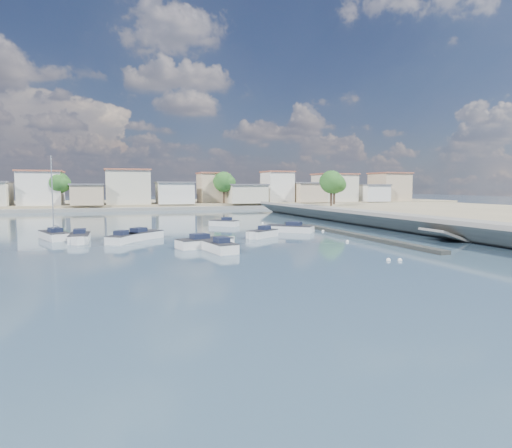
% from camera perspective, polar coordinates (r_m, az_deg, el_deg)
% --- Properties ---
extents(ground, '(400.00, 400.00, 0.00)m').
position_cam_1_polar(ground, '(73.31, -3.80, 0.64)').
color(ground, '#293D52').
rests_on(ground, ground).
extents(seawall_walkway, '(5.00, 90.00, 1.80)m').
position_cam_1_polar(seawall_walkway, '(57.54, 21.72, -0.00)').
color(seawall_walkway, slate).
rests_on(seawall_walkway, ground).
extents(breakwater, '(2.00, 31.02, 0.35)m').
position_cam_1_polar(breakwater, '(50.63, 11.86, -1.22)').
color(breakwater, black).
rests_on(breakwater, ground).
extents(far_shore_land, '(160.00, 40.00, 1.40)m').
position_cam_1_polar(far_shore_land, '(124.19, -9.96, 2.68)').
color(far_shore_land, gray).
rests_on(far_shore_land, ground).
extents(far_shore_quay, '(160.00, 2.50, 0.80)m').
position_cam_1_polar(far_shore_quay, '(103.51, -8.20, 2.09)').
color(far_shore_quay, slate).
rests_on(far_shore_quay, ground).
extents(far_town, '(113.01, 12.80, 8.35)m').
position_cam_1_polar(far_town, '(111.54, -3.34, 4.67)').
color(far_town, beige).
rests_on(far_town, far_shore_land).
extents(shore_trees, '(74.56, 38.32, 7.92)m').
position_cam_1_polar(shore_trees, '(102.42, -3.33, 5.36)').
color(shore_trees, '#38281E').
rests_on(shore_trees, ground).
extents(motorboat_a, '(2.42, 4.98, 1.48)m').
position_cam_1_polar(motorboat_a, '(37.07, -5.03, -3.06)').
color(motorboat_a, silver).
rests_on(motorboat_a, ground).
extents(motorboat_b, '(4.78, 4.66, 1.48)m').
position_cam_1_polar(motorboat_b, '(47.02, -14.75, -1.49)').
color(motorboat_b, silver).
rests_on(motorboat_b, ground).
extents(motorboat_c, '(5.82, 5.41, 1.48)m').
position_cam_1_polar(motorboat_c, '(52.77, 4.16, -0.65)').
color(motorboat_c, silver).
rests_on(motorboat_c, ground).
extents(motorboat_d, '(4.12, 3.55, 1.48)m').
position_cam_1_polar(motorboat_d, '(46.73, 0.70, -1.37)').
color(motorboat_d, silver).
rests_on(motorboat_d, ground).
extents(motorboat_e, '(3.60, 4.45, 1.48)m').
position_cam_1_polar(motorboat_e, '(44.64, -17.11, -1.89)').
color(motorboat_e, silver).
rests_on(motorboat_e, ground).
extents(motorboat_f, '(4.10, 3.95, 1.48)m').
position_cam_1_polar(motorboat_f, '(60.61, -4.45, 0.08)').
color(motorboat_f, silver).
rests_on(motorboat_f, ground).
extents(motorboat_g, '(1.91, 5.44, 1.48)m').
position_cam_1_polar(motorboat_g, '(46.40, -22.48, -1.79)').
color(motorboat_g, silver).
rests_on(motorboat_g, ground).
extents(motorboat_h, '(5.79, 3.25, 1.48)m').
position_cam_1_polar(motorboat_h, '(39.78, -6.49, -2.52)').
color(motorboat_h, silver).
rests_on(motorboat_h, ground).
extents(sailboat, '(3.72, 6.02, 9.00)m').
position_cam_1_polar(sailboat, '(50.28, -25.41, -1.36)').
color(sailboat, silver).
rests_on(sailboat, ground).
extents(mooring_buoys, '(9.94, 35.06, 0.33)m').
position_cam_1_polar(mooring_buoys, '(48.33, 6.76, -1.58)').
color(mooring_buoys, white).
rests_on(mooring_buoys, ground).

